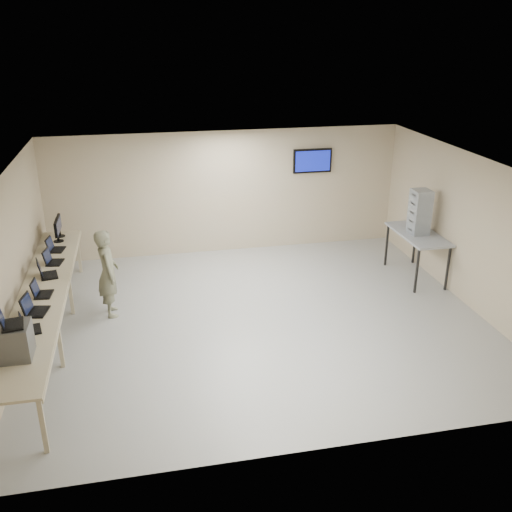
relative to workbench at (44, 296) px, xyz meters
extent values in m
cube|color=#9D9D9D|center=(3.59, 0.00, -0.83)|extent=(8.00, 7.00, 0.01)
cube|color=silver|center=(3.59, 0.00, 1.97)|extent=(8.00, 7.00, 0.01)
cube|color=#B5A78B|center=(3.59, 3.50, 0.57)|extent=(8.00, 0.01, 2.80)
cube|color=#B5A78B|center=(3.59, -3.50, 0.57)|extent=(8.00, 0.01, 2.80)
cube|color=#B5A78B|center=(-0.41, 0.00, 0.57)|extent=(0.01, 7.00, 2.80)
cube|color=#B5A78B|center=(7.59, 0.00, 0.57)|extent=(0.01, 7.00, 2.80)
cube|color=black|center=(5.59, 3.48, 1.22)|extent=(0.15, 0.04, 0.15)
cube|color=black|center=(5.59, 3.44, 1.22)|extent=(0.90, 0.06, 0.55)
cube|color=navy|center=(5.59, 3.40, 1.22)|extent=(0.82, 0.01, 0.47)
cube|color=tan|center=(-0.01, 0.00, 0.05)|extent=(0.75, 6.00, 0.04)
cube|color=tan|center=(0.36, 0.00, 0.02)|extent=(0.02, 6.00, 0.06)
cube|color=tan|center=(0.29, -2.85, -0.40)|extent=(0.06, 0.06, 0.86)
cube|color=tan|center=(-0.31, -0.90, -0.40)|extent=(0.06, 0.06, 0.86)
cube|color=tan|center=(0.29, -0.90, -0.40)|extent=(0.06, 0.06, 0.86)
cube|color=tan|center=(-0.31, 0.90, -0.40)|extent=(0.06, 0.06, 0.86)
cube|color=tan|center=(0.29, 0.90, -0.40)|extent=(0.06, 0.06, 0.86)
cube|color=tan|center=(-0.31, 2.85, -0.40)|extent=(0.06, 0.06, 0.86)
cube|color=tan|center=(0.29, 2.85, -0.40)|extent=(0.06, 0.06, 0.86)
cube|color=#5B5E60|center=(-0.06, -1.99, 0.31)|extent=(0.39, 0.45, 0.46)
cube|color=black|center=(-0.06, -1.99, 0.55)|extent=(0.32, 0.40, 0.02)
cube|color=black|center=(-0.19, -1.99, 0.69)|extent=(0.13, 0.35, 0.26)
cube|color=black|center=(-0.18, -1.99, 0.69)|extent=(0.10, 0.30, 0.22)
cube|color=black|center=(0.01, -1.30, 0.08)|extent=(0.30, 0.37, 0.02)
cube|color=black|center=(-0.11, -1.30, 0.21)|extent=(0.13, 0.31, 0.23)
cube|color=black|center=(-0.09, -1.30, 0.21)|extent=(0.10, 0.27, 0.19)
cube|color=black|center=(0.01, -0.75, 0.09)|extent=(0.35, 0.43, 0.02)
cube|color=black|center=(-0.13, -0.75, 0.24)|extent=(0.14, 0.37, 0.28)
cube|color=black|center=(-0.12, -0.75, 0.24)|extent=(0.11, 0.33, 0.23)
cube|color=black|center=(0.02, -0.14, 0.08)|extent=(0.28, 0.37, 0.02)
cube|color=black|center=(-0.10, -0.14, 0.22)|extent=(0.10, 0.33, 0.25)
cube|color=black|center=(-0.09, -0.14, 0.22)|extent=(0.07, 0.29, 0.21)
cube|color=black|center=(0.01, 0.63, 0.09)|extent=(0.35, 0.43, 0.02)
cube|color=black|center=(-0.13, 0.63, 0.24)|extent=(0.14, 0.37, 0.27)
cube|color=black|center=(-0.11, 0.63, 0.24)|extent=(0.11, 0.32, 0.23)
cube|color=black|center=(0.05, 1.22, 0.08)|extent=(0.31, 0.39, 0.02)
cube|color=black|center=(-0.08, 1.22, 0.22)|extent=(0.13, 0.34, 0.25)
cube|color=black|center=(-0.07, 1.22, 0.22)|extent=(0.10, 0.29, 0.21)
cube|color=black|center=(0.01, 1.87, 0.08)|extent=(0.31, 0.39, 0.02)
cube|color=black|center=(-0.11, 1.87, 0.22)|extent=(0.12, 0.34, 0.25)
cube|color=black|center=(-0.10, 1.87, 0.22)|extent=(0.10, 0.29, 0.21)
cylinder|color=black|center=(-0.01, 2.38, 0.08)|extent=(0.20, 0.20, 0.01)
cube|color=black|center=(-0.01, 2.38, 0.17)|extent=(0.04, 0.03, 0.16)
cube|color=black|center=(-0.01, 2.38, 0.37)|extent=(0.05, 0.45, 0.30)
cube|color=black|center=(0.02, 2.38, 0.37)|extent=(0.00, 0.41, 0.26)
cylinder|color=black|center=(-0.01, 2.68, 0.08)|extent=(0.19, 0.19, 0.01)
cube|color=black|center=(-0.01, 2.68, 0.17)|extent=(0.04, 0.03, 0.16)
cube|color=black|center=(-0.01, 2.68, 0.36)|extent=(0.05, 0.44, 0.29)
cube|color=black|center=(0.01, 2.68, 0.36)|extent=(0.00, 0.40, 0.25)
imported|color=#696C50|center=(0.99, 0.76, -0.01)|extent=(0.46, 0.64, 1.63)
cube|color=gray|center=(7.19, 1.14, 0.13)|extent=(0.76, 1.63, 0.04)
cube|color=black|center=(6.86, 0.43, -0.36)|extent=(0.04, 0.04, 0.94)
cube|color=black|center=(6.86, 1.86, -0.36)|extent=(0.04, 0.04, 0.94)
cube|color=black|center=(7.52, 0.43, -0.36)|extent=(0.04, 0.04, 0.94)
cube|color=black|center=(7.52, 1.86, -0.36)|extent=(0.04, 0.04, 0.94)
cube|color=#99A3AC|center=(7.17, 1.14, 0.24)|extent=(0.35, 0.39, 0.18)
cube|color=#99A3AC|center=(7.17, 1.14, 0.43)|extent=(0.35, 0.39, 0.18)
cube|color=#99A3AC|center=(7.17, 1.14, 0.61)|extent=(0.35, 0.39, 0.18)
cube|color=#99A3AC|center=(7.17, 1.14, 0.79)|extent=(0.35, 0.39, 0.18)
cube|color=#99A3AC|center=(7.17, 1.14, 0.98)|extent=(0.35, 0.39, 0.18)
camera|label=1|loc=(1.68, -8.92, 4.12)|focal=40.00mm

